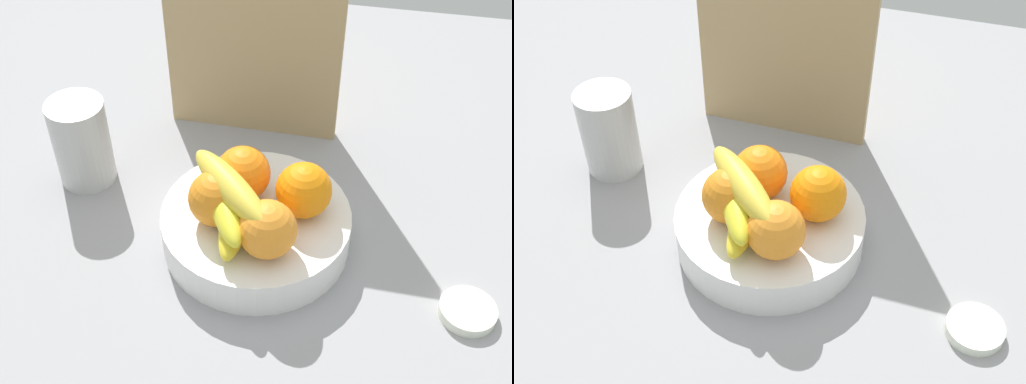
# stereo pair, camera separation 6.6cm
# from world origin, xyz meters

# --- Properties ---
(ground_plane) EXTENTS (1.80, 1.40, 0.03)m
(ground_plane) POSITION_xyz_m (0.00, 0.00, -0.01)
(ground_plane) COLOR #939296
(fruit_bowl) EXTENTS (0.26, 0.26, 0.06)m
(fruit_bowl) POSITION_xyz_m (-0.03, -0.03, 0.03)
(fruit_bowl) COLOR white
(fruit_bowl) RESTS_ON ground_plane
(orange_front_left) EXTENTS (0.08, 0.08, 0.08)m
(orange_front_left) POSITION_xyz_m (0.03, -0.01, 0.09)
(orange_front_left) COLOR orange
(orange_front_left) RESTS_ON fruit_bowl
(orange_front_right) EXTENTS (0.08, 0.08, 0.08)m
(orange_front_right) POSITION_xyz_m (-0.05, 0.01, 0.09)
(orange_front_right) COLOR orange
(orange_front_right) RESTS_ON fruit_bowl
(orange_center) EXTENTS (0.08, 0.08, 0.08)m
(orange_center) POSITION_xyz_m (-0.08, -0.05, 0.09)
(orange_center) COLOR orange
(orange_center) RESTS_ON fruit_bowl
(orange_back_left) EXTENTS (0.08, 0.08, 0.08)m
(orange_back_left) POSITION_xyz_m (-0.00, -0.09, 0.09)
(orange_back_left) COLOR orange
(orange_back_left) RESTS_ON fruit_bowl
(banana_bunch) EXTENTS (0.15, 0.17, 0.08)m
(banana_bunch) POSITION_xyz_m (-0.06, -0.05, 0.10)
(banana_bunch) COLOR yellow
(banana_bunch) RESTS_ON fruit_bowl
(cutting_board) EXTENTS (0.28, 0.02, 0.36)m
(cutting_board) POSITION_xyz_m (-0.08, 0.24, 0.18)
(cutting_board) COLOR tan
(cutting_board) RESTS_ON ground_plane
(thermos_tumbler) EXTENTS (0.09, 0.09, 0.14)m
(thermos_tumbler) POSITION_xyz_m (-0.31, 0.06, 0.07)
(thermos_tumbler) COLOR #B5B6B4
(thermos_tumbler) RESTS_ON ground_plane
(jar_lid) EXTENTS (0.07, 0.07, 0.01)m
(jar_lid) POSITION_xyz_m (0.26, -0.10, 0.01)
(jar_lid) COLOR silver
(jar_lid) RESTS_ON ground_plane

